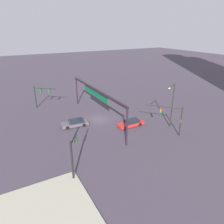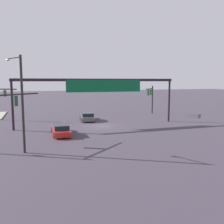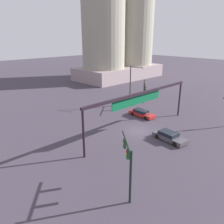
# 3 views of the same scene
# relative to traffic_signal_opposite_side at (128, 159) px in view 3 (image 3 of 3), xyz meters

# --- Properties ---
(ground_plane) EXTENTS (234.55, 234.55, 0.00)m
(ground_plane) POSITION_rel_traffic_signal_opposite_side_xyz_m (11.59, 8.18, -3.45)
(ground_plane) COLOR #3E3642
(traffic_signal_opposite_side) EXTENTS (3.28, 4.02, 5.00)m
(traffic_signal_opposite_side) POSITION_rel_traffic_signal_opposite_side_xyz_m (0.00, 0.00, 0.00)
(traffic_signal_opposite_side) COLOR black
(traffic_signal_opposite_side) RESTS_ON ground
(traffic_signal_cross_street) EXTENTS (4.88, 4.01, 5.02)m
(traffic_signal_cross_street) POSITION_rel_traffic_signal_opposite_side_xyz_m (22.70, 15.99, 0.01)
(traffic_signal_cross_street) COLOR black
(traffic_signal_cross_street) RESTS_ON ground
(streetlamp_curved_arm) EXTENTS (1.48, 2.66, 7.94)m
(streetlamp_curved_arm) POSITION_rel_traffic_signal_opposite_side_xyz_m (20.80, 17.74, 1.22)
(streetlamp_curved_arm) COLOR #252624
(streetlamp_curved_arm) RESTS_ON ground
(overhead_sign_gantry) EXTENTS (21.52, 0.43, 6.18)m
(overhead_sign_gantry) POSITION_rel_traffic_signal_opposite_side_xyz_m (11.38, 7.84, 1.78)
(overhead_sign_gantry) COLOR black
(overhead_sign_gantry) RESTS_ON ground
(sedan_car_approaching) EXTENTS (1.89, 4.85, 1.21)m
(sedan_car_approaching) POSITION_rel_traffic_signal_opposite_side_xyz_m (17.02, 12.04, -2.87)
(sedan_car_approaching) COLOR #B4231F
(sedan_car_approaching) RESTS_ON ground
(sedan_car_waiting_far) EXTENTS (2.37, 4.97, 1.21)m
(sedan_car_waiting_far) POSITION_rel_traffic_signal_opposite_side_xyz_m (12.14, 3.24, -2.87)
(sedan_car_waiting_far) COLOR #4D464E
(sedan_car_waiting_far) RESTS_ON ground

